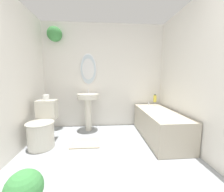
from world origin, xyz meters
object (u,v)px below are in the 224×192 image
(pedestal_sink, at_px, (88,103))
(bathtub, at_px, (159,124))
(toilet, at_px, (43,128))
(shampoo_bottle, at_px, (155,98))
(toilet_paper_roll, at_px, (46,98))

(pedestal_sink, distance_m, bathtub, 1.54)
(toilet, xyz_separation_m, bathtub, (2.14, 0.14, -0.04))
(toilet, distance_m, pedestal_sink, 1.01)
(bathtub, distance_m, shampoo_bottle, 0.72)
(bathtub, height_order, shampoo_bottle, shampoo_bottle)
(bathtub, distance_m, toilet_paper_roll, 2.21)
(bathtub, bearing_deg, shampoo_bottle, 77.68)
(toilet, relative_size, toilet_paper_roll, 6.93)
(pedestal_sink, height_order, toilet_paper_roll, pedestal_sink)
(toilet, xyz_separation_m, shampoo_bottle, (2.27, 0.71, 0.38))
(pedestal_sink, xyz_separation_m, bathtub, (1.42, -0.50, -0.34))
(toilet, bearing_deg, toilet_paper_roll, 90.00)
(toilet, distance_m, shampoo_bottle, 2.41)
(bathtub, xyz_separation_m, toilet_paper_roll, (-2.14, 0.10, 0.53))
(bathtub, bearing_deg, toilet, -176.27)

